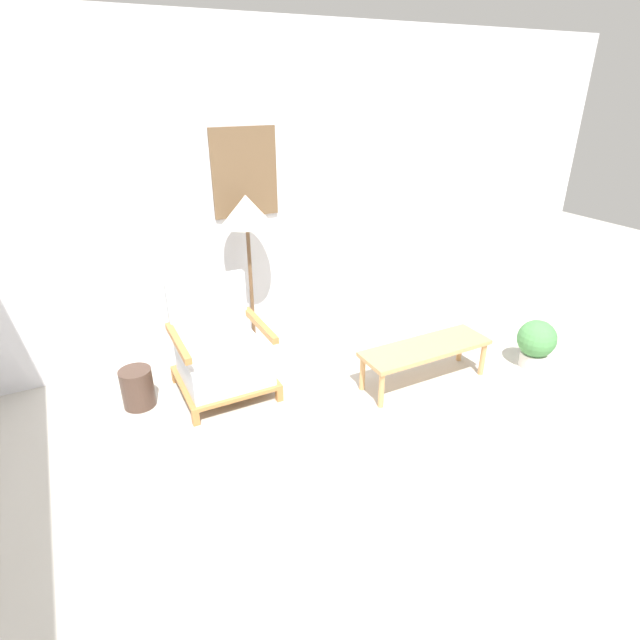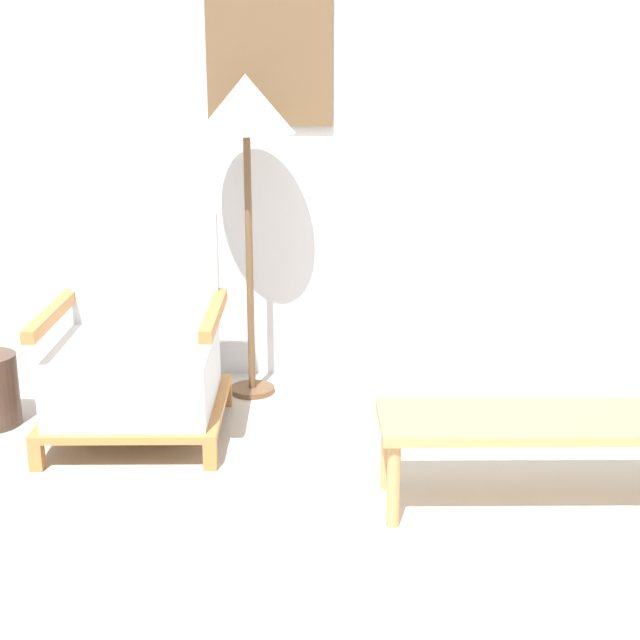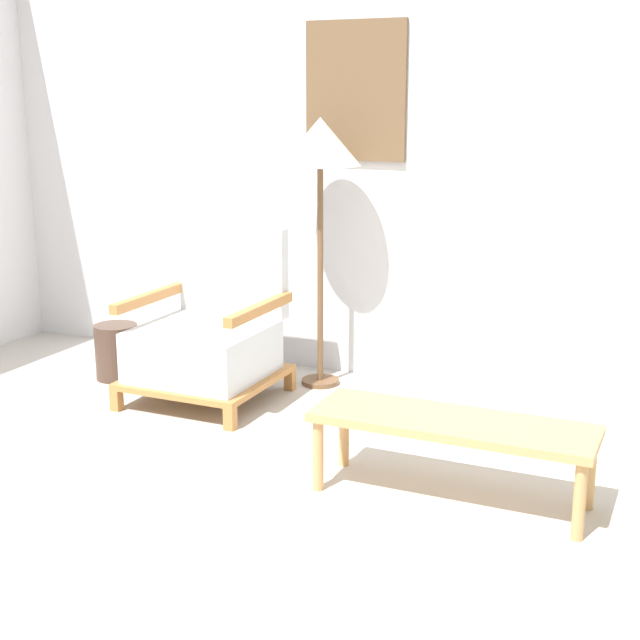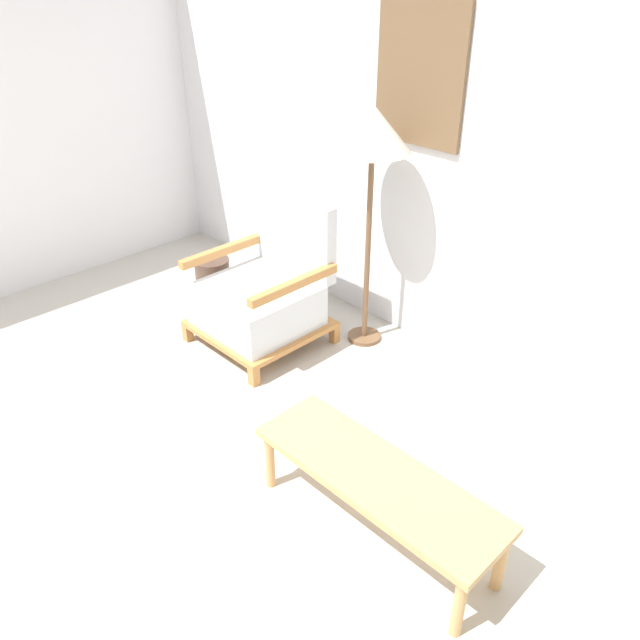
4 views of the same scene
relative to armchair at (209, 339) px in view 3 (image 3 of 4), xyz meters
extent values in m
plane|color=#B7B2A8|center=(0.61, -1.39, -0.32)|extent=(14.00, 14.00, 0.00)
cube|color=silver|center=(0.61, 0.73, 1.03)|extent=(8.00, 0.06, 2.70)
cube|color=brown|center=(0.52, 0.69, 1.23)|extent=(0.56, 0.02, 0.72)
cube|color=#B2753D|center=(-0.33, -0.36, -0.26)|extent=(0.05, 0.05, 0.11)
cube|color=#B2753D|center=(0.33, -0.36, -0.26)|extent=(0.05, 0.05, 0.11)
cube|color=#B2753D|center=(-0.33, 0.28, -0.26)|extent=(0.05, 0.05, 0.11)
cube|color=#B2753D|center=(0.33, 0.28, -0.26)|extent=(0.05, 0.05, 0.11)
cube|color=#B2753D|center=(0.00, -0.04, -0.19)|extent=(0.70, 0.69, 0.03)
cube|color=silver|center=(0.00, -0.06, -0.05)|extent=(0.62, 0.59, 0.26)
cube|color=silver|center=(0.00, 0.27, 0.31)|extent=(0.62, 0.08, 0.47)
cube|color=#B2753D|center=(-0.32, -0.04, 0.20)|extent=(0.05, 0.63, 0.05)
cube|color=#B2753D|center=(0.32, -0.04, 0.20)|extent=(0.05, 0.63, 0.05)
cylinder|color=brown|center=(0.43, 0.44, -0.30)|extent=(0.21, 0.21, 0.03)
cylinder|color=brown|center=(0.43, 0.44, 0.28)|extent=(0.03, 0.03, 1.15)
cone|color=beige|center=(0.43, 0.44, 0.98)|extent=(0.42, 0.42, 0.24)
cube|color=tan|center=(1.48, -0.66, 0.00)|extent=(1.09, 0.35, 0.04)
cylinder|color=tan|center=(0.97, -0.79, -0.17)|extent=(0.04, 0.04, 0.30)
cylinder|color=tan|center=(1.98, -0.79, -0.17)|extent=(0.04, 0.04, 0.30)
cylinder|color=tan|center=(0.97, -0.52, -0.17)|extent=(0.04, 0.04, 0.30)
cylinder|color=tan|center=(1.98, -0.52, -0.17)|extent=(0.04, 0.04, 0.30)
cylinder|color=#473328|center=(-0.64, 0.07, -0.16)|extent=(0.24, 0.24, 0.31)
camera|label=1|loc=(-0.88, -3.36, 1.91)|focal=28.00mm
camera|label=2|loc=(0.71, -3.42, 1.17)|focal=50.00mm
camera|label=3|loc=(2.32, -3.78, 1.21)|focal=50.00mm
camera|label=4|loc=(2.61, -2.08, 1.78)|focal=35.00mm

